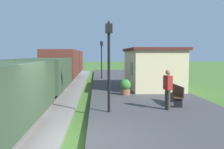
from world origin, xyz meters
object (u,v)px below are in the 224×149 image
Objects in this scene: freight_train at (56,69)px; bench_near_hut at (175,95)px; potted_planter at (125,87)px; lamp_post_far at (102,52)px; station_hut at (152,68)px; lamp_post_near at (109,49)px; person_waiting at (168,88)px.

freight_train is 17.33× the size of bench_near_hut.
potted_planter is at bearing -39.23° from freight_train.
freight_train is 6.59m from lamp_post_far.
station_hut reaches higher than potted_planter.
station_hut reaches higher than freight_train.
station_hut is at bearing -61.85° from lamp_post_far.
bench_near_hut is 4.00m from lamp_post_near.
station_hut reaches higher than person_waiting.
potted_planter is (-2.01, 2.87, 0.00)m from bench_near_hut.
freight_train is 8.64m from lamp_post_near.
station_hut is 3.77m from potted_planter.
potted_planter is at bearing -85.09° from person_waiting.
potted_planter is at bearing 74.06° from lamp_post_near.
freight_train is at bearing 172.93° from station_hut.
lamp_post_near reaches higher than person_waiting.
lamp_post_near reaches higher than freight_train.
station_hut is at bearing 64.12° from lamp_post_near.
bench_near_hut is 0.41× the size of lamp_post_near.
lamp_post_near is at bearing -8.37° from person_waiting.
freight_train is at bearing -121.72° from lamp_post_far.
station_hut is 5.84m from bench_near_hut.
lamp_post_far is (0.00, 13.35, 0.00)m from lamp_post_near.
person_waiting is at bearing 6.02° from lamp_post_near.
person_waiting is at bearing -97.42° from station_hut.
freight_train is 9.37m from bench_near_hut.
bench_near_hut is at bearing -75.25° from lamp_post_far.
lamp_post_near reaches higher than bench_near_hut.
freight_train is 28.38× the size of potted_planter.
person_waiting is 0.46× the size of lamp_post_far.
lamp_post_far is at bearing 104.75° from bench_near_hut.
lamp_post_near is (-3.19, -1.24, 2.08)m from bench_near_hut.
potted_planter is 4.75m from lamp_post_near.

